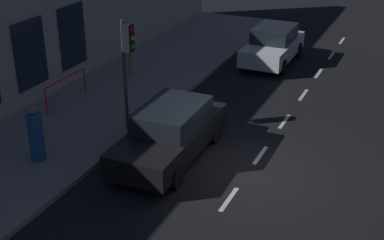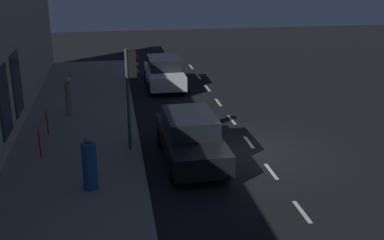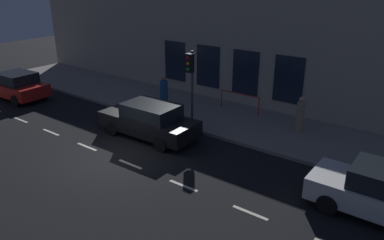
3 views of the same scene
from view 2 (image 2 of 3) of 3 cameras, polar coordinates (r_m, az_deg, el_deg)
name	(u,v)px [view 2 (image 2 of 3)]	position (r m, az deg, el deg)	size (l,w,h in m)	color
ground_plane	(257,153)	(17.13, 7.66, -3.84)	(60.00, 60.00, 0.00)	black
sidewalk	(75,163)	(16.45, -13.70, -4.92)	(4.50, 32.00, 0.15)	gray
lane_centre_line	(249,142)	(18.01, 6.74, -2.62)	(0.12, 27.20, 0.01)	beige
traffic_light	(131,77)	(16.24, -7.22, 5.08)	(0.45, 0.32, 3.53)	#424244
parked_car_0	(164,73)	(25.26, -3.32, 5.62)	(1.89, 4.11, 1.58)	silver
parked_car_2	(191,137)	(16.15, -0.16, -2.06)	(1.99, 4.62, 1.58)	black
pedestrian_0	(69,97)	(20.98, -14.31, 2.61)	(0.42, 0.42, 1.62)	gray
pedestrian_1	(90,165)	(14.14, -12.02, -5.21)	(0.59, 0.59, 1.64)	#1E5189
red_railing	(43,126)	(17.74, -17.21, -0.69)	(0.05, 2.27, 0.97)	red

